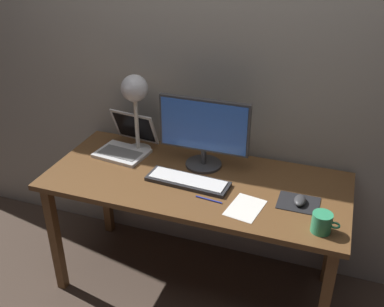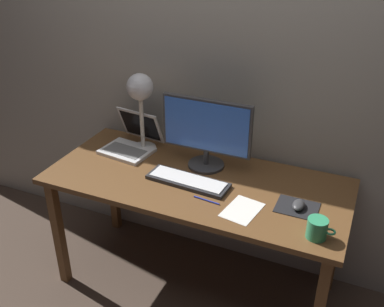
% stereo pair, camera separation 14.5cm
% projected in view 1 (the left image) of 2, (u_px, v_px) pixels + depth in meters
% --- Properties ---
extents(ground_plane, '(4.80, 4.80, 0.00)m').
position_uv_depth(ground_plane, '(195.00, 282.00, 2.72)').
color(ground_plane, '#47382D').
rests_on(ground_plane, ground).
extents(back_wall, '(4.80, 0.06, 2.60)m').
position_uv_depth(back_wall, '(220.00, 55.00, 2.44)').
color(back_wall, '#9E998E').
rests_on(back_wall, ground).
extents(desk, '(1.60, 0.70, 0.74)m').
position_uv_depth(desk, '(195.00, 192.00, 2.41)').
color(desk, brown).
rests_on(desk, ground).
extents(monitor, '(0.50, 0.20, 0.40)m').
position_uv_depth(monitor, '(204.00, 130.00, 2.40)').
color(monitor, '#38383A').
rests_on(monitor, desk).
extents(keyboard_main, '(0.45, 0.17, 0.03)m').
position_uv_depth(keyboard_main, '(188.00, 181.00, 2.33)').
color(keyboard_main, '#28282B').
rests_on(keyboard_main, desk).
extents(laptop, '(0.32, 0.33, 0.22)m').
position_uv_depth(laptop, '(128.00, 141.00, 2.63)').
color(laptop, silver).
rests_on(laptop, desk).
extents(desk_lamp, '(0.15, 0.15, 0.47)m').
position_uv_depth(desk_lamp, '(135.00, 96.00, 2.49)').
color(desk_lamp, beige).
rests_on(desk_lamp, desk).
extents(mousepad, '(0.20, 0.16, 0.00)m').
position_uv_depth(mousepad, '(298.00, 203.00, 2.17)').
color(mousepad, black).
rests_on(mousepad, desk).
extents(mouse, '(0.06, 0.10, 0.03)m').
position_uv_depth(mouse, '(300.00, 200.00, 2.16)').
color(mouse, '#38383A').
rests_on(mouse, mousepad).
extents(coffee_mug, '(0.12, 0.09, 0.09)m').
position_uv_depth(coffee_mug, '(322.00, 223.00, 1.96)').
color(coffee_mug, '#339966').
rests_on(coffee_mug, desk).
extents(paper_sheet_near_mouse, '(0.18, 0.23, 0.00)m').
position_uv_depth(paper_sheet_near_mouse, '(245.00, 208.00, 2.14)').
color(paper_sheet_near_mouse, white).
rests_on(paper_sheet_near_mouse, desk).
extents(pen, '(0.14, 0.02, 0.01)m').
position_uv_depth(pen, '(209.00, 200.00, 2.20)').
color(pen, '#2633A5').
rests_on(pen, desk).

